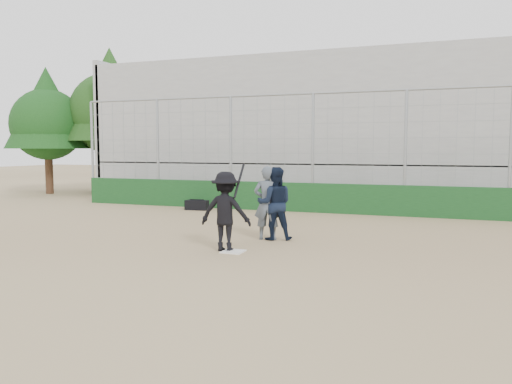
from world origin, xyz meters
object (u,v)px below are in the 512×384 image
(batter_at_plate, at_px, (226,211))
(catcher_crouched, at_px, (275,216))
(umpire, at_px, (267,207))
(equipment_bag, at_px, (197,205))

(batter_at_plate, bearing_deg, catcher_crouched, 68.51)
(catcher_crouched, bearing_deg, umpire, -177.90)
(umpire, bearing_deg, batter_at_plate, 64.30)
(umpire, xyz_separation_m, equipment_bag, (-4.18, 4.59, -0.62))
(equipment_bag, bearing_deg, catcher_crouched, -46.36)
(catcher_crouched, xyz_separation_m, umpire, (-0.19, -0.01, 0.21))
(equipment_bag, bearing_deg, umpire, -47.65)
(batter_at_plate, xyz_separation_m, catcher_crouched, (0.60, 1.52, -0.26))
(batter_at_plate, relative_size, equipment_bag, 2.21)
(batter_at_plate, distance_m, umpire, 1.57)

